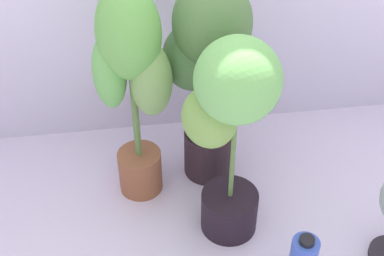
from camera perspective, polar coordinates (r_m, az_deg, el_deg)
name	(u,v)px	position (r m, az deg, el deg)	size (l,w,h in m)	color
ground_plane	(229,256)	(2.07, 4.12, -13.79)	(8.00, 8.00, 0.00)	silver
potted_plant_back_center	(211,64)	(2.04, 2.07, 7.04)	(0.42, 0.42, 0.92)	#2E1F25
potted_plant_center	(230,120)	(1.79, 4.19, 0.84)	(0.40, 0.37, 0.86)	black
potted_plant_back_left	(133,76)	(1.95, -6.52, 5.65)	(0.33, 0.29, 0.95)	#935536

